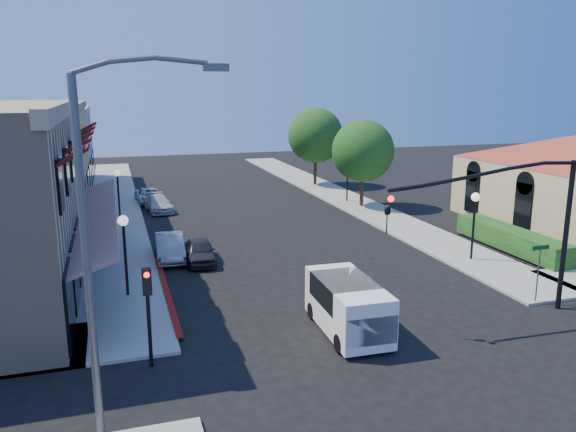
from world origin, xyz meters
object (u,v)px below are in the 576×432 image
object	(u,v)px
lamppost_right_near	(475,209)
parked_car_b	(170,247)
signal_mast_arm	(523,213)
lamppost_left_far	(118,182)
parked_car_d	(149,196)
street_tree_a	(363,151)
street_tree_b	(315,135)
secondary_signal	(148,299)
street_name_sign	(539,264)
white_van	(348,304)
lamppost_left_near	(124,235)
cobra_streetlight	(101,237)
lamppost_right_far	(348,167)
parked_car_a	(200,251)
parked_car_c	(158,204)

from	to	relation	value
lamppost_right_near	parked_car_b	world-z (taller)	lamppost_right_near
signal_mast_arm	lamppost_right_near	world-z (taller)	signal_mast_arm
lamppost_left_far	parked_car_d	world-z (taller)	lamppost_left_far
street_tree_a	signal_mast_arm	world-z (taller)	street_tree_a
street_tree_a	street_tree_b	xyz separation A→B (m)	(0.00, 10.00, 0.35)
signal_mast_arm	parked_car_d	xyz separation A→B (m)	(-12.06, 26.76, -3.53)
secondary_signal	lamppost_right_near	distance (m)	17.77
street_name_sign	parked_car_b	world-z (taller)	street_name_sign
parked_car_d	lamppost_left_far	bearing A→B (deg)	-113.92
parked_car_b	white_van	bearing A→B (deg)	-62.14
street_tree_b	lamppost_left_far	xyz separation A→B (m)	(-17.30, -10.00, -1.81)
lamppost_left_near	secondary_signal	bearing A→B (deg)	-85.66
cobra_streetlight	parked_car_d	xyz separation A→B (m)	(2.95, 30.26, -4.71)
lamppost_right_near	lamppost_right_far	size ratio (longest dim) A/B	1.00
signal_mast_arm	lamppost_left_far	xyz separation A→B (m)	(-14.36, 20.50, -1.35)
lamppost_right_near	signal_mast_arm	bearing A→B (deg)	-112.12
signal_mast_arm	white_van	bearing A→B (deg)	176.18
lamppost_left_near	white_van	xyz separation A→B (m)	(7.50, -6.05, -1.63)
street_name_sign	lamppost_right_near	bearing A→B (deg)	80.22
cobra_streetlight	parked_car_a	size ratio (longest dim) A/B	2.65
lamppost_left_far	lamppost_right_near	distance (m)	22.02
street_tree_b	parked_car_b	xyz separation A→B (m)	(-15.00, -19.00, -3.89)
lamppost_left_far	parked_car_b	size ratio (longest dim) A/B	0.90
cobra_streetlight	parked_car_b	world-z (taller)	cobra_streetlight
white_van	parked_car_d	bearing A→B (deg)	101.18
white_van	parked_car_b	world-z (taller)	white_van
parked_car_b	street_name_sign	bearing A→B (deg)	-35.59
street_tree_a	street_tree_b	distance (m)	10.01
street_tree_b	lamppost_right_far	world-z (taller)	street_tree_b
parked_car_d	lamppost_right_far	bearing A→B (deg)	-19.88
street_tree_b	street_name_sign	size ratio (longest dim) A/B	2.81
secondary_signal	parked_car_a	xyz separation A→B (m)	(3.20, 10.59, -1.72)
lamppost_left_far	parked_car_c	xyz separation A→B (m)	(2.72, 3.00, -2.16)
lamppost_left_far	parked_car_a	world-z (taller)	lamppost_left_far
cobra_streetlight	parked_car_a	distance (m)	15.39
cobra_streetlight	parked_car_b	xyz separation A→B (m)	(2.95, 15.00, -4.61)
street_name_sign	lamppost_right_far	xyz separation A→B (m)	(1.00, 21.80, 1.04)
secondary_signal	parked_car_b	bearing A→B (deg)	81.17
street_tree_a	parked_car_b	bearing A→B (deg)	-149.04
secondary_signal	parked_car_d	bearing A→B (deg)	86.16
white_van	parked_car_a	xyz separation A→B (m)	(-3.80, 10.05, -0.51)
lamppost_right_far	white_van	bearing A→B (deg)	-113.32
street_tree_a	white_van	bearing A→B (deg)	-116.06
street_tree_a	parked_car_a	world-z (taller)	street_tree_a
signal_mast_arm	lamppost_right_far	bearing A→B (deg)	83.30
secondary_signal	lamppost_left_far	size ratio (longest dim) A/B	0.93
cobra_streetlight	lamppost_right_near	xyz separation A→B (m)	(17.65, 10.00, -2.53)
white_van	secondary_signal	bearing A→B (deg)	-175.53
signal_mast_arm	cobra_streetlight	size ratio (longest dim) A/B	0.86
street_tree_b	lamppost_right_near	distance (m)	24.07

